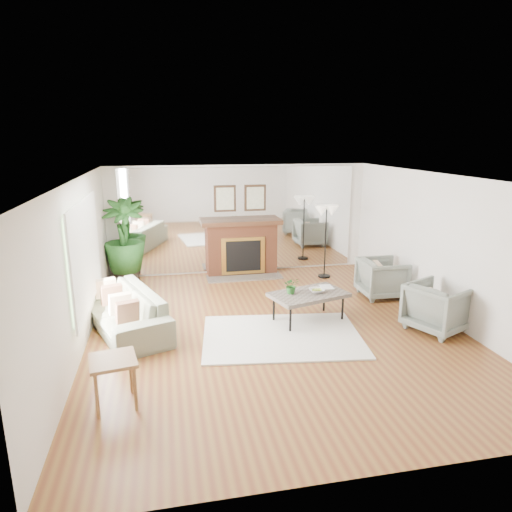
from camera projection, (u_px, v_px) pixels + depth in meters
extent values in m
plane|color=brown|center=(275.00, 329.00, 7.60)|extent=(7.00, 7.00, 0.00)
cube|color=white|center=(79.00, 267.00, 6.71)|extent=(0.02, 7.00, 2.50)
cube|color=white|center=(444.00, 248.00, 7.86)|extent=(0.02, 7.00, 2.50)
cube|color=white|center=(240.00, 219.00, 10.59)|extent=(6.00, 0.02, 2.50)
cube|color=silver|center=(240.00, 220.00, 10.58)|extent=(5.40, 0.04, 2.40)
cube|color=#B2E09E|center=(85.00, 254.00, 7.07)|extent=(0.04, 2.40, 1.50)
cube|color=brown|center=(242.00, 249.00, 10.56)|extent=(1.60, 0.40, 1.20)
cube|color=gold|center=(243.00, 256.00, 10.39)|extent=(1.00, 0.04, 0.85)
cube|color=black|center=(243.00, 256.00, 10.37)|extent=(0.80, 0.04, 0.70)
cube|color=#655A50|center=(244.00, 277.00, 10.38)|extent=(1.70, 0.55, 0.03)
cube|color=#3F2514|center=(242.00, 222.00, 10.38)|extent=(1.85, 0.46, 0.10)
cube|color=black|center=(225.00, 199.00, 10.34)|extent=(0.50, 0.04, 0.60)
cube|color=black|center=(255.00, 198.00, 10.48)|extent=(0.50, 0.04, 0.60)
cube|color=silver|center=(282.00, 336.00, 7.30)|extent=(2.70, 2.09, 0.03)
cube|color=#655A50|center=(309.00, 295.00, 7.82)|extent=(1.44, 1.08, 0.06)
cylinder|color=black|center=(290.00, 320.00, 7.41)|extent=(0.04, 0.04, 0.45)
cylinder|color=black|center=(343.00, 308.00, 7.90)|extent=(0.04, 0.04, 0.45)
cylinder|color=black|center=(274.00, 309.00, 7.87)|extent=(0.04, 0.04, 0.45)
cylinder|color=black|center=(324.00, 299.00, 8.36)|extent=(0.04, 0.04, 0.45)
imported|color=slate|center=(124.00, 310.00, 7.51)|extent=(1.64, 2.47, 0.67)
imported|color=gray|center=(382.00, 278.00, 9.08)|extent=(0.86, 0.84, 0.77)
imported|color=gray|center=(438.00, 307.00, 7.47)|extent=(1.16, 1.14, 0.80)
cube|color=olive|center=(113.00, 360.00, 5.31)|extent=(0.61, 0.61, 0.04)
cylinder|color=olive|center=(97.00, 396.00, 5.12)|extent=(0.04, 0.04, 0.57)
cylinder|color=olive|center=(135.00, 388.00, 5.27)|extent=(0.04, 0.04, 0.57)
cylinder|color=olive|center=(95.00, 378.00, 5.49)|extent=(0.04, 0.04, 0.57)
cylinder|color=olive|center=(131.00, 372.00, 5.65)|extent=(0.04, 0.04, 0.57)
cylinder|color=black|center=(126.00, 274.00, 9.99)|extent=(0.53, 0.53, 0.38)
imported|color=#296023|center=(124.00, 236.00, 9.77)|extent=(0.94, 0.94, 1.58)
cylinder|color=black|center=(324.00, 276.00, 10.44)|extent=(0.28, 0.28, 0.04)
cylinder|color=black|center=(325.00, 243.00, 10.24)|extent=(0.03, 0.03, 1.59)
cone|color=beige|center=(322.00, 211.00, 10.03)|extent=(0.30, 0.30, 0.22)
cone|color=beige|center=(332.00, 210.00, 10.08)|extent=(0.30, 0.30, 0.22)
imported|color=#296023|center=(292.00, 285.00, 7.76)|extent=(0.29, 0.27, 0.29)
imported|color=olive|center=(317.00, 291.00, 7.83)|extent=(0.27, 0.27, 0.07)
imported|color=olive|center=(321.00, 288.00, 8.06)|extent=(0.20, 0.28, 0.02)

